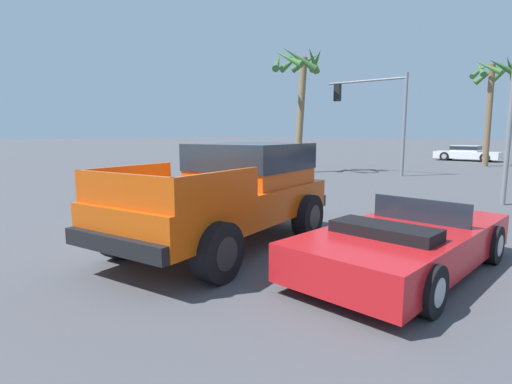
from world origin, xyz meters
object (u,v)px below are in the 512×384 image
Objects in this scene: palm_tree_tall at (492,85)px; palm_tree_short at (299,79)px; orange_pickup_truck at (234,187)px; traffic_light_main at (372,105)px; parked_car_white at (467,153)px; red_convertible_car at (406,243)px.

palm_tree_short is (-7.35, -11.25, -0.19)m from palm_tree_tall.
orange_pickup_truck is at bearing -91.84° from palm_tree_tall.
traffic_light_main reaches higher than orange_pickup_truck.
palm_tree_short is at bearing -15.40° from parked_car_white.
palm_tree_short is (-5.28, -16.29, 4.36)m from parked_car_white.
palm_tree_short is (-3.34, -1.78, 1.38)m from traffic_light_main.
red_convertible_car is at bearing -84.21° from palm_tree_tall.
traffic_light_main is 0.78× the size of palm_tree_short.
parked_car_white is at bearing -97.62° from traffic_light_main.
palm_tree_tall is (4.02, 9.47, 1.58)m from traffic_light_main.
parked_car_white is (-1.31, 29.04, -0.48)m from orange_pickup_truck.
red_convertible_car is 0.65× the size of palm_tree_tall.
red_convertible_car is at bearing 114.39° from traffic_light_main.
red_convertible_car is 28.99m from parked_car_white.
palm_tree_tall is at bearing 24.93° from parked_car_white.
orange_pickup_truck is 3.25m from red_convertible_car.
traffic_light_main is at bearing 28.13° from palm_tree_short.
orange_pickup_truck is at bearing -167.04° from red_convertible_car.
palm_tree_tall is (-2.39, 23.60, 4.73)m from red_convertible_car.
orange_pickup_truck reaches higher than parked_car_white.
orange_pickup_truck is 29.07m from parked_car_white.
palm_tree_short is (-6.59, 12.74, 3.88)m from orange_pickup_truck.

